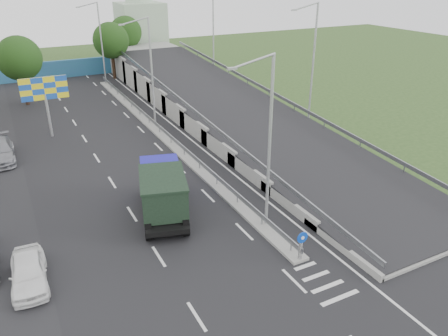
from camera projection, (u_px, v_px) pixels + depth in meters
ground at (326, 286)px, 21.37m from camera, size 160.00×160.00×0.00m
road_surface at (142, 155)px, 36.25m from camera, size 26.00×90.00×0.04m
median at (160, 133)px, 40.68m from camera, size 1.00×44.00×0.20m
overpass_ramp at (231, 105)px, 43.12m from camera, size 10.00×50.00×3.50m
median_guardrail at (159, 127)px, 40.41m from camera, size 0.09×44.00×0.71m
sign_bollard at (301, 245)px, 22.69m from camera, size 0.64×0.23×1.67m
lamp_post_near at (267, 136)px, 23.82m from camera, size 2.74×0.18×10.08m
lamp_post_mid at (150, 68)px, 39.95m from camera, size 2.74×0.18×10.08m
lamp_post_far at (100, 39)px, 56.08m from camera, size 2.74×0.18×10.08m
blue_wall at (64, 69)px, 61.13m from camera, size 30.00×0.50×2.40m
church at (141, 26)px, 71.70m from camera, size 7.00×7.00×13.80m
billboard at (45, 92)px, 38.44m from camera, size 4.00×0.24×5.50m
tree_left_mid at (19, 58)px, 47.29m from camera, size 4.80×4.80×7.60m
tree_median_far at (111, 41)px, 58.74m from camera, size 4.80×4.80×7.60m
tree_ramp_far at (126, 32)px, 66.05m from camera, size 4.80×4.80×7.60m
dump_truck at (163, 190)px, 26.94m from camera, size 4.23×7.23×3.01m
parked_car_a at (28, 272)px, 21.23m from camera, size 1.91×4.25×1.42m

